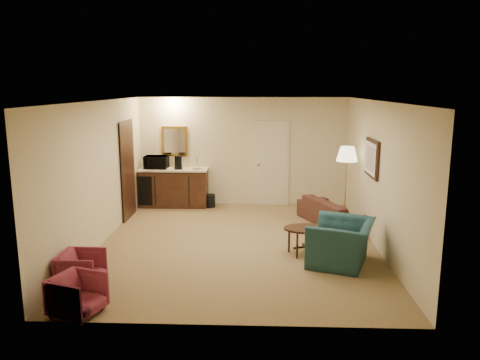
{
  "coord_description": "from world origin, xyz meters",
  "views": [
    {
      "loc": [
        0.37,
        -8.21,
        2.85
      ],
      "look_at": [
        0.03,
        0.5,
        1.1
      ],
      "focal_mm": 35.0,
      "sensor_mm": 36.0,
      "label": 1
    }
  ],
  "objects_px": {
    "wetbar_cabinet": "(174,187)",
    "coffee_maker": "(178,162)",
    "teal_armchair": "(341,235)",
    "waste_bin": "(210,201)",
    "sofa": "(334,208)",
    "rose_chair_near": "(81,268)",
    "microwave": "(156,161)",
    "coffee_table": "(307,240)",
    "rose_chair_far": "(77,293)",
    "floor_lamp": "(346,185)"
  },
  "relations": [
    {
      "from": "wetbar_cabinet",
      "to": "waste_bin",
      "type": "relative_size",
      "value": 5.3
    },
    {
      "from": "waste_bin",
      "to": "microwave",
      "type": "height_order",
      "value": "microwave"
    },
    {
      "from": "waste_bin",
      "to": "sofa",
      "type": "bearing_deg",
      "value": -26.33
    },
    {
      "from": "coffee_table",
      "to": "microwave",
      "type": "relative_size",
      "value": 1.49
    },
    {
      "from": "waste_bin",
      "to": "microwave",
      "type": "bearing_deg",
      "value": 176.0
    },
    {
      "from": "rose_chair_far",
      "to": "coffee_maker",
      "type": "bearing_deg",
      "value": 14.68
    },
    {
      "from": "coffee_maker",
      "to": "teal_armchair",
      "type": "bearing_deg",
      "value": -42.11
    },
    {
      "from": "sofa",
      "to": "rose_chair_near",
      "type": "bearing_deg",
      "value": 104.09
    },
    {
      "from": "wetbar_cabinet",
      "to": "rose_chair_far",
      "type": "distance_m",
      "value": 5.53
    },
    {
      "from": "coffee_table",
      "to": "coffee_maker",
      "type": "relative_size",
      "value": 2.55
    },
    {
      "from": "floor_lamp",
      "to": "coffee_table",
      "type": "bearing_deg",
      "value": -117.81
    },
    {
      "from": "wetbar_cabinet",
      "to": "coffee_maker",
      "type": "distance_m",
      "value": 0.63
    },
    {
      "from": "rose_chair_near",
      "to": "coffee_maker",
      "type": "relative_size",
      "value": 1.87
    },
    {
      "from": "coffee_table",
      "to": "floor_lamp",
      "type": "bearing_deg",
      "value": 62.19
    },
    {
      "from": "wetbar_cabinet",
      "to": "coffee_maker",
      "type": "relative_size",
      "value": 5.15
    },
    {
      "from": "teal_armchair",
      "to": "coffee_maker",
      "type": "height_order",
      "value": "coffee_maker"
    },
    {
      "from": "coffee_table",
      "to": "teal_armchair",
      "type": "bearing_deg",
      "value": -41.5
    },
    {
      "from": "sofa",
      "to": "microwave",
      "type": "height_order",
      "value": "microwave"
    },
    {
      "from": "sofa",
      "to": "rose_chair_near",
      "type": "height_order",
      "value": "sofa"
    },
    {
      "from": "rose_chair_far",
      "to": "floor_lamp",
      "type": "height_order",
      "value": "floor_lamp"
    },
    {
      "from": "sofa",
      "to": "coffee_maker",
      "type": "height_order",
      "value": "coffee_maker"
    },
    {
      "from": "teal_armchair",
      "to": "coffee_maker",
      "type": "xyz_separation_m",
      "value": [
        -3.25,
        3.57,
        0.6
      ]
    },
    {
      "from": "rose_chair_far",
      "to": "sofa",
      "type": "bearing_deg",
      "value": -24.59
    },
    {
      "from": "coffee_table",
      "to": "coffee_maker",
      "type": "distance_m",
      "value": 4.25
    },
    {
      "from": "wetbar_cabinet",
      "to": "waste_bin",
      "type": "bearing_deg",
      "value": -4.59
    },
    {
      "from": "rose_chair_near",
      "to": "coffee_table",
      "type": "relative_size",
      "value": 0.73
    },
    {
      "from": "rose_chair_far",
      "to": "microwave",
      "type": "xyz_separation_m",
      "value": [
        -0.16,
        5.54,
        0.82
      ]
    },
    {
      "from": "coffee_table",
      "to": "waste_bin",
      "type": "relative_size",
      "value": 2.63
    },
    {
      "from": "sofa",
      "to": "microwave",
      "type": "xyz_separation_m",
      "value": [
        -4.01,
        1.44,
        0.75
      ]
    },
    {
      "from": "waste_bin",
      "to": "coffee_maker",
      "type": "relative_size",
      "value": 0.97
    },
    {
      "from": "rose_chair_far",
      "to": "microwave",
      "type": "height_order",
      "value": "microwave"
    },
    {
      "from": "rose_chair_near",
      "to": "coffee_maker",
      "type": "bearing_deg",
      "value": -6.6
    },
    {
      "from": "teal_armchair",
      "to": "coffee_table",
      "type": "height_order",
      "value": "teal_armchair"
    },
    {
      "from": "coffee_maker",
      "to": "sofa",
      "type": "bearing_deg",
      "value": -16.0
    },
    {
      "from": "rose_chair_far",
      "to": "microwave",
      "type": "relative_size",
      "value": 1.06
    },
    {
      "from": "microwave",
      "to": "rose_chair_far",
      "type": "bearing_deg",
      "value": -85.02
    },
    {
      "from": "teal_armchair",
      "to": "coffee_table",
      "type": "distance_m",
      "value": 0.72
    },
    {
      "from": "rose_chair_near",
      "to": "rose_chair_far",
      "type": "height_order",
      "value": "rose_chair_near"
    },
    {
      "from": "teal_armchair",
      "to": "microwave",
      "type": "distance_m",
      "value": 5.29
    },
    {
      "from": "rose_chair_near",
      "to": "microwave",
      "type": "relative_size",
      "value": 1.09
    },
    {
      "from": "rose_chair_near",
      "to": "coffee_table",
      "type": "distance_m",
      "value": 3.71
    },
    {
      "from": "teal_armchair",
      "to": "rose_chair_near",
      "type": "height_order",
      "value": "teal_armchair"
    },
    {
      "from": "microwave",
      "to": "sofa",
      "type": "bearing_deg",
      "value": -16.45
    },
    {
      "from": "rose_chair_near",
      "to": "microwave",
      "type": "height_order",
      "value": "microwave"
    },
    {
      "from": "wetbar_cabinet",
      "to": "coffee_table",
      "type": "distance_m",
      "value": 4.29
    },
    {
      "from": "sofa",
      "to": "waste_bin",
      "type": "xyz_separation_m",
      "value": [
        -2.73,
        1.35,
        -0.2
      ]
    },
    {
      "from": "rose_chair_near",
      "to": "coffee_maker",
      "type": "xyz_separation_m",
      "value": [
        0.63,
        4.67,
        0.78
      ]
    },
    {
      "from": "floor_lamp",
      "to": "coffee_maker",
      "type": "relative_size",
      "value": 5.16
    },
    {
      "from": "rose_chair_far",
      "to": "waste_bin",
      "type": "height_order",
      "value": "rose_chair_far"
    },
    {
      "from": "sofa",
      "to": "floor_lamp",
      "type": "distance_m",
      "value": 0.54
    }
  ]
}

